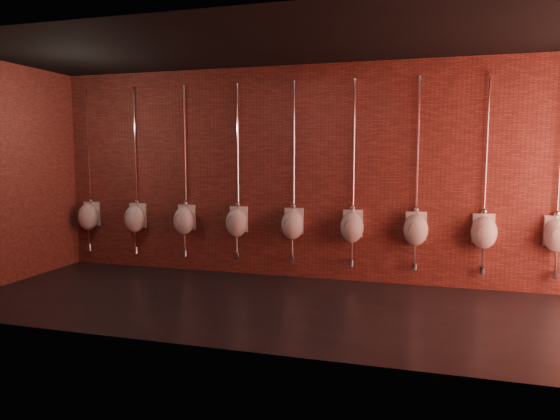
{
  "coord_description": "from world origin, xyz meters",
  "views": [
    {
      "loc": [
        1.52,
        -5.83,
        1.87
      ],
      "look_at": [
        -0.4,
        0.9,
        1.1
      ],
      "focal_mm": 32.0,
      "sensor_mm": 36.0,
      "label": 1
    }
  ],
  "objects_px": {
    "urinal_7": "(484,231)",
    "urinal_1": "(135,217)",
    "urinal_8": "(557,234)",
    "urinal_6": "(416,228)",
    "urinal_0": "(89,216)",
    "urinal_3": "(237,221)",
    "urinal_4": "(292,223)",
    "urinal_2": "(184,219)",
    "urinal_5": "(352,226)"
  },
  "relations": [
    {
      "from": "urinal_1",
      "to": "urinal_3",
      "type": "bearing_deg",
      "value": 0.0
    },
    {
      "from": "urinal_7",
      "to": "urinal_5",
      "type": "bearing_deg",
      "value": 180.0
    },
    {
      "from": "urinal_5",
      "to": "urinal_7",
      "type": "xyz_separation_m",
      "value": [
        1.79,
        0.0,
        0.0
      ]
    },
    {
      "from": "urinal_4",
      "to": "urinal_2",
      "type": "bearing_deg",
      "value": 180.0
    },
    {
      "from": "urinal_5",
      "to": "urinal_8",
      "type": "xyz_separation_m",
      "value": [
        2.69,
        0.0,
        0.0
      ]
    },
    {
      "from": "urinal_1",
      "to": "urinal_6",
      "type": "bearing_deg",
      "value": 0.0
    },
    {
      "from": "urinal_7",
      "to": "urinal_1",
      "type": "bearing_deg",
      "value": 180.0
    },
    {
      "from": "urinal_0",
      "to": "urinal_6",
      "type": "distance_m",
      "value": 5.38
    },
    {
      "from": "urinal_3",
      "to": "urinal_4",
      "type": "relative_size",
      "value": 1.0
    },
    {
      "from": "urinal_3",
      "to": "urinal_7",
      "type": "relative_size",
      "value": 1.0
    },
    {
      "from": "urinal_2",
      "to": "urinal_6",
      "type": "height_order",
      "value": "same"
    },
    {
      "from": "urinal_8",
      "to": "urinal_6",
      "type": "bearing_deg",
      "value": 180.0
    },
    {
      "from": "urinal_5",
      "to": "urinal_7",
      "type": "distance_m",
      "value": 1.79
    },
    {
      "from": "urinal_4",
      "to": "urinal_7",
      "type": "distance_m",
      "value": 2.69
    },
    {
      "from": "urinal_3",
      "to": "urinal_7",
      "type": "distance_m",
      "value": 3.59
    },
    {
      "from": "urinal_1",
      "to": "urinal_6",
      "type": "distance_m",
      "value": 4.49
    },
    {
      "from": "urinal_2",
      "to": "urinal_7",
      "type": "height_order",
      "value": "same"
    },
    {
      "from": "urinal_4",
      "to": "urinal_7",
      "type": "height_order",
      "value": "same"
    },
    {
      "from": "urinal_1",
      "to": "urinal_3",
      "type": "distance_m",
      "value": 1.79
    },
    {
      "from": "urinal_3",
      "to": "urinal_6",
      "type": "relative_size",
      "value": 1.0
    },
    {
      "from": "urinal_2",
      "to": "urinal_3",
      "type": "bearing_deg",
      "value": 0.0
    },
    {
      "from": "urinal_5",
      "to": "urinal_8",
      "type": "distance_m",
      "value": 2.69
    },
    {
      "from": "urinal_3",
      "to": "urinal_7",
      "type": "xyz_separation_m",
      "value": [
        3.59,
        0.0,
        0.0
      ]
    },
    {
      "from": "urinal_7",
      "to": "urinal_8",
      "type": "xyz_separation_m",
      "value": [
        0.9,
        0.0,
        0.0
      ]
    },
    {
      "from": "urinal_4",
      "to": "urinal_0",
      "type": "bearing_deg",
      "value": 180.0
    },
    {
      "from": "urinal_2",
      "to": "urinal_4",
      "type": "height_order",
      "value": "same"
    },
    {
      "from": "urinal_5",
      "to": "urinal_7",
      "type": "height_order",
      "value": "same"
    },
    {
      "from": "urinal_0",
      "to": "urinal_8",
      "type": "height_order",
      "value": "same"
    },
    {
      "from": "urinal_4",
      "to": "urinal_5",
      "type": "bearing_deg",
      "value": 0.0
    },
    {
      "from": "urinal_2",
      "to": "urinal_4",
      "type": "relative_size",
      "value": 1.0
    },
    {
      "from": "urinal_1",
      "to": "urinal_8",
      "type": "bearing_deg",
      "value": 0.0
    },
    {
      "from": "urinal_1",
      "to": "urinal_8",
      "type": "xyz_separation_m",
      "value": [
        6.28,
        0.0,
        0.0
      ]
    },
    {
      "from": "urinal_6",
      "to": "urinal_7",
      "type": "xyz_separation_m",
      "value": [
        0.9,
        0.0,
        0.0
      ]
    },
    {
      "from": "urinal_6",
      "to": "urinal_2",
      "type": "bearing_deg",
      "value": 180.0
    },
    {
      "from": "urinal_3",
      "to": "urinal_6",
      "type": "bearing_deg",
      "value": 0.0
    },
    {
      "from": "urinal_7",
      "to": "urinal_8",
      "type": "distance_m",
      "value": 0.9
    },
    {
      "from": "urinal_0",
      "to": "urinal_5",
      "type": "distance_m",
      "value": 4.49
    },
    {
      "from": "urinal_0",
      "to": "urinal_8",
      "type": "distance_m",
      "value": 7.18
    },
    {
      "from": "urinal_0",
      "to": "urinal_2",
      "type": "relative_size",
      "value": 1.0
    },
    {
      "from": "urinal_6",
      "to": "urinal_1",
      "type": "bearing_deg",
      "value": 180.0
    },
    {
      "from": "urinal_3",
      "to": "urinal_0",
      "type": "bearing_deg",
      "value": 180.0
    },
    {
      "from": "urinal_0",
      "to": "urinal_3",
      "type": "xyz_separation_m",
      "value": [
        2.69,
        0.0,
        0.0
      ]
    },
    {
      "from": "urinal_3",
      "to": "urinal_7",
      "type": "bearing_deg",
      "value": 0.0
    },
    {
      "from": "urinal_0",
      "to": "urinal_7",
      "type": "height_order",
      "value": "same"
    },
    {
      "from": "urinal_1",
      "to": "urinal_7",
      "type": "xyz_separation_m",
      "value": [
        5.38,
        0.0,
        0.0
      ]
    },
    {
      "from": "urinal_3",
      "to": "urinal_6",
      "type": "xyz_separation_m",
      "value": [
        2.69,
        0.0,
        0.0
      ]
    },
    {
      "from": "urinal_4",
      "to": "urinal_8",
      "type": "relative_size",
      "value": 1.0
    },
    {
      "from": "urinal_0",
      "to": "urinal_3",
      "type": "bearing_deg",
      "value": 0.0
    },
    {
      "from": "urinal_2",
      "to": "urinal_6",
      "type": "xyz_separation_m",
      "value": [
        3.59,
        0.0,
        0.0
      ]
    },
    {
      "from": "urinal_3",
      "to": "urinal_1",
      "type": "bearing_deg",
      "value": 180.0
    }
  ]
}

